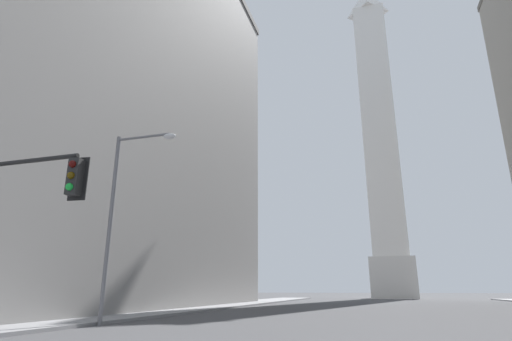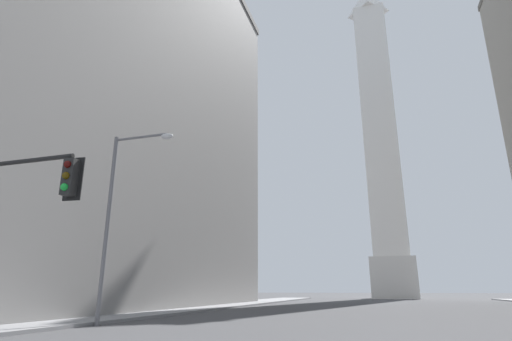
% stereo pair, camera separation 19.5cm
% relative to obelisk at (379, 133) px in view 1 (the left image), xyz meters
% --- Properties ---
extents(sidewalk_left, '(5.00, 87.38, 0.15)m').
position_rel_obelisk_xyz_m(sidewalk_left, '(-16.50, -46.60, -30.31)').
color(sidewalk_left, gray).
rests_on(sidewalk_left, ground_plane).
extents(building_left, '(28.52, 42.81, 39.19)m').
position_rel_obelisk_xyz_m(building_left, '(-30.81, -47.03, -10.78)').
color(building_left, gray).
rests_on(building_left, ground_plane).
extents(obelisk, '(7.54, 7.54, 64.02)m').
position_rel_obelisk_xyz_m(obelisk, '(0.00, 0.00, 0.00)').
color(obelisk, silver).
rests_on(obelisk, ground_plane).
extents(traffic_light_near_left, '(4.27, 0.52, 5.43)m').
position_rel_obelisk_xyz_m(traffic_light_near_left, '(-12.73, -66.07, -26.26)').
color(traffic_light_near_left, black).
rests_on(traffic_light_near_left, ground_plane).
extents(street_lamp, '(3.22, 0.36, 8.74)m').
position_rel_obelisk_xyz_m(street_lamp, '(-13.33, -59.60, -25.03)').
color(street_lamp, slate).
rests_on(street_lamp, ground_plane).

